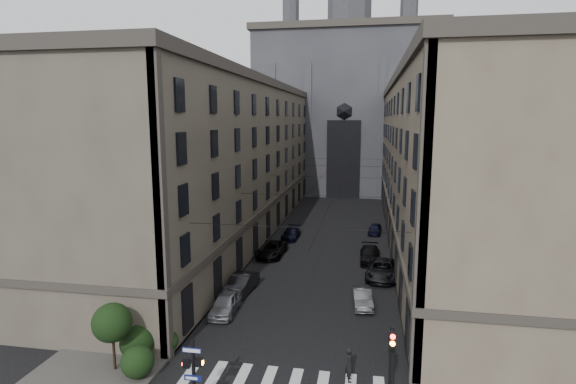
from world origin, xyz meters
The scene contains 19 objects.
sidewalk_left centered at (-10.50, 36.00, 0.07)m, with size 7.00×80.00×0.15m, color #383533.
sidewalk_right centered at (10.50, 36.00, 0.07)m, with size 7.00×80.00×0.15m, color #383533.
zebra_crossing centered at (0.00, 5.00, 0.01)m, with size 11.00×3.20×0.01m, color beige.
building_left centered at (-13.44, 36.00, 9.34)m, with size 13.60×60.60×18.85m.
building_right centered at (13.44, 36.00, 9.34)m, with size 13.60×60.60×18.85m.
gothic_tower centered at (0.00, 74.96, 17.80)m, with size 35.00×23.00×58.00m.
pedestrian_signal_left centered at (-3.51, 1.50, 2.32)m, with size 1.02×0.38×4.00m.
traffic_light_right centered at (5.60, 1.92, 3.29)m, with size 0.34×0.50×5.20m.
shrub_cluster centered at (-8.72, 5.01, 1.80)m, with size 3.90×4.40×3.90m.
tram_wires centered at (0.00, 35.63, 7.25)m, with size 14.00×60.00×0.43m.
car_left_near centered at (-5.72, 13.08, 0.74)m, with size 1.74×4.32×1.47m, color gray.
car_left_midnear centered at (-5.67, 16.97, 0.78)m, with size 1.65×4.72×1.56m, color black.
car_left_midfar centered at (-5.34, 27.39, 0.74)m, with size 2.46×5.34×1.48m, color black.
car_left_far centered at (-4.50, 34.56, 0.64)m, with size 1.79×4.41×1.28m, color black.
car_right_near centered at (4.20, 16.16, 0.65)m, with size 1.37×3.94×1.30m, color slate.
car_right_midnear centered at (5.88, 22.71, 0.79)m, with size 2.64×5.72×1.59m, color black.
car_right_midfar centered at (4.83, 27.31, 0.72)m, with size 2.01×4.95×1.44m, color black.
car_right_far centered at (5.45, 38.66, 0.64)m, with size 1.52×3.77×1.28m, color black.
pedestrian centered at (3.66, 5.90, 0.98)m, with size 0.71×0.47×1.95m, color black.
Camera 1 is at (4.32, -16.96, 14.18)m, focal length 28.00 mm.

